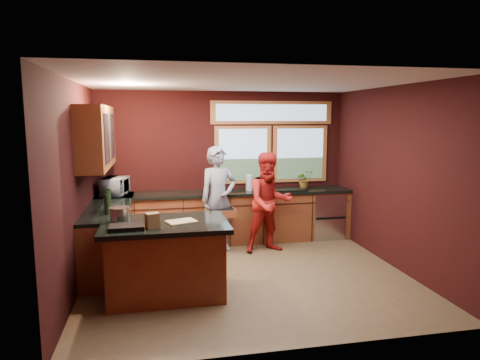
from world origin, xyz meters
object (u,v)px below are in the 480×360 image
object	(u,v)px
cutting_board	(181,222)
stock_pot	(120,214)
person_red	(269,203)
island	(166,258)
person_grey	(218,199)

from	to	relation	value
cutting_board	stock_pot	xyz separation A→B (m)	(-0.75, 0.20, 0.08)
person_red	stock_pot	world-z (taller)	person_red
island	stock_pot	world-z (taller)	stock_pot
island	cutting_board	xyz separation A→B (m)	(0.20, -0.05, 0.48)
island	person_red	bearing A→B (deg)	40.15
person_grey	cutting_board	xyz separation A→B (m)	(-0.72, -1.74, 0.07)
stock_pot	island	bearing A→B (deg)	-15.26
island	stock_pot	bearing A→B (deg)	164.74
person_red	island	bearing A→B (deg)	-146.83
island	person_grey	size ratio (longest dim) A/B	0.88
island	person_red	size ratio (longest dim) A/B	0.93
stock_pot	person_red	bearing A→B (deg)	29.94
cutting_board	stock_pot	distance (m)	0.78
person_grey	person_red	distance (m)	0.85
island	person_red	world-z (taller)	person_red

